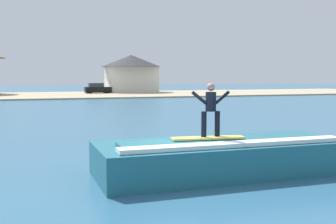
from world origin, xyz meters
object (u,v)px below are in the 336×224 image
(surfer, at_px, (211,107))
(car_far_shore, at_px, (97,89))
(surfboard, at_px, (208,138))
(wave_crest, at_px, (223,157))
(house_gabled_white, at_px, (131,71))

(surfer, xyz_separation_m, car_far_shore, (5.86, 56.89, -1.14))
(surfboard, bearing_deg, wave_crest, 11.11)
(surfboard, height_order, surfer, surfer)
(wave_crest, distance_m, surfer, 1.62)
(surfer, bearing_deg, house_gabled_white, 78.39)
(surfboard, height_order, house_gabled_white, house_gabled_white)
(surfboard, distance_m, surfer, 0.94)
(surfer, bearing_deg, wave_crest, 6.77)
(wave_crest, distance_m, surfboard, 0.84)
(car_far_shore, relative_size, house_gabled_white, 0.42)
(house_gabled_white, bearing_deg, surfer, -101.61)
(wave_crest, height_order, surfer, surfer)
(wave_crest, xyz_separation_m, surfboard, (-0.55, -0.11, 0.62))
(wave_crest, xyz_separation_m, car_far_shore, (5.41, 56.83, 0.42))
(wave_crest, xyz_separation_m, surfer, (-0.44, -0.05, 1.56))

